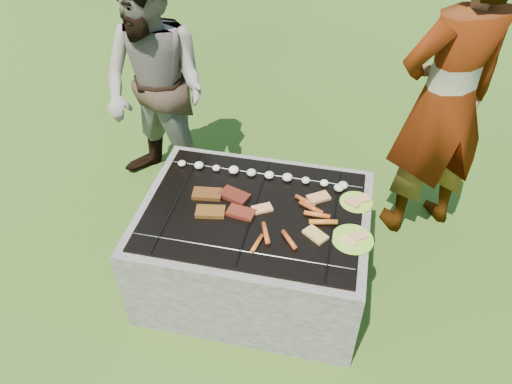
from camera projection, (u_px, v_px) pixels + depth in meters
lawn at (254, 278)px, 3.22m from camera, size 60.00×60.00×0.00m
fire_pit at (254, 249)px, 3.04m from camera, size 1.30×1.00×0.62m
mushrooms at (269, 175)px, 3.02m from camera, size 1.05×0.09×0.04m
pork_slabs at (223, 202)px, 2.84m from camera, size 0.40×0.29×0.02m
sausages at (298, 222)px, 2.72m from camera, size 0.42×0.49×0.03m
bread_on_grate at (303, 214)px, 2.78m from camera, size 0.46×0.44×0.02m
plate_far at (356, 202)px, 2.87m from camera, size 0.24×0.24×0.03m
plate_near at (352, 240)px, 2.65m from camera, size 0.28×0.28×0.03m
cook at (446, 103)px, 2.99m from camera, size 0.85×0.77×1.96m
bystander at (156, 91)px, 3.38m from camera, size 0.98×0.87×1.67m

